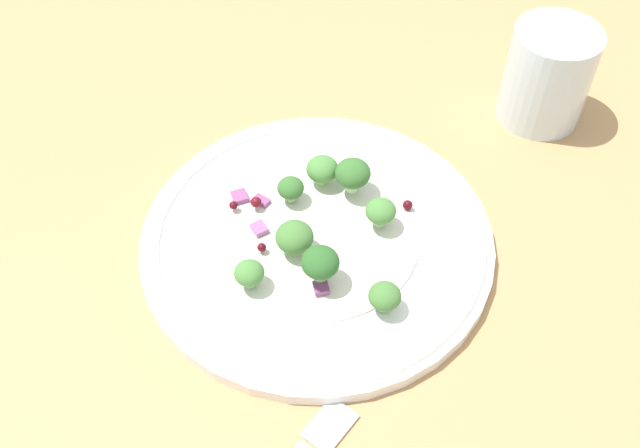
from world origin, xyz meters
TOP-DOWN VIEW (x-y plane):
  - ground_plane at (0.00, 0.00)cm, footprint 180.00×180.00cm
  - plate at (-1.55, 0.24)cm, footprint 28.66×28.66cm
  - dressing_pool at (-1.55, 0.24)cm, footprint 16.62×16.62cm
  - broccoli_floret_0 at (-7.28, 0.78)cm, footprint 2.74×2.74cm
  - broccoli_floret_1 at (3.11, 0.25)cm, footprint 2.89×2.89cm
  - broccoli_floret_2 at (5.74, 4.57)cm, footprint 2.45×2.45cm
  - broccoli_floret_3 at (-2.16, 5.13)cm, footprint 2.47×2.47cm
  - broccoli_floret_4 at (0.24, -1.83)cm, footprint 3.00×3.00cm
  - broccoli_floret_5 at (-6.01, 3.21)cm, footprint 2.98×2.98cm
  - broccoli_floret_6 at (-5.38, -1.96)cm, footprint 2.22×2.22cm
  - broccoli_floret_7 at (3.19, -5.33)cm, footprint 2.30×2.30cm
  - cranberry_0 at (-4.59, -4.87)cm, footprint 0.91×0.91cm
  - cranberry_1 at (0.04, -4.44)cm, footprint 0.72×0.72cm
  - cranberry_2 at (-3.91, 7.67)cm, footprint 0.83×0.83cm
  - cranberry_3 at (-4.49, -6.73)cm, footprint 0.71×0.71cm
  - onion_bit_0 at (3.93, 0.48)cm, footprint 1.34×1.29cm
  - onion_bit_1 at (-2.21, -4.65)cm, footprint 1.65×1.59cm
  - onion_bit_2 at (-5.32, -4.45)cm, footprint 1.51×1.58cm
  - onion_bit_3 at (-5.83, -6.27)cm, footprint 1.67×1.62cm
  - water_glass at (-16.47, 22.03)cm, footprint 7.87×7.87cm

SIDE VIEW (x-z plane):
  - ground_plane at x=0.00cm, z-range -2.00..0.00cm
  - plate at x=-1.55cm, z-range 0.01..1.71cm
  - dressing_pool at x=-1.55cm, z-range 1.20..1.40cm
  - onion_bit_2 at x=-5.32cm, z-range 1.39..1.80cm
  - onion_bit_3 at x=-5.83cm, z-range 1.35..1.88cm
  - onion_bit_1 at x=-2.21cm, z-range 1.48..1.93cm
  - onion_bit_0 at x=3.93cm, z-range 1.59..1.98cm
  - cranberry_2 at x=-3.91cm, z-range 1.41..2.24cm
  - cranberry_1 at x=0.04cm, z-range 1.65..2.37cm
  - cranberry_3 at x=-4.49cm, z-range 1.73..2.44cm
  - cranberry_0 at x=-4.59cm, z-range 1.80..2.70cm
  - broccoli_floret_2 at x=5.74cm, z-range 1.56..4.04cm
  - broccoli_floret_6 at x=-5.38cm, z-range 1.75..4.00cm
  - broccoli_floret_0 at x=-7.28cm, z-range 1.58..4.36cm
  - broccoli_floret_7 at x=3.19cm, z-range 1.82..4.14cm
  - broccoli_floret_4 at x=0.24cm, z-range 1.52..4.56cm
  - broccoli_floret_3 at x=-2.16cm, z-range 1.93..4.44cm
  - broccoli_floret_5 at x=-6.01cm, z-range 2.12..5.13cm
  - broccoli_floret_1 at x=3.11cm, z-range 2.28..5.21cm
  - water_glass at x=-16.47cm, z-range 0.00..9.27cm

